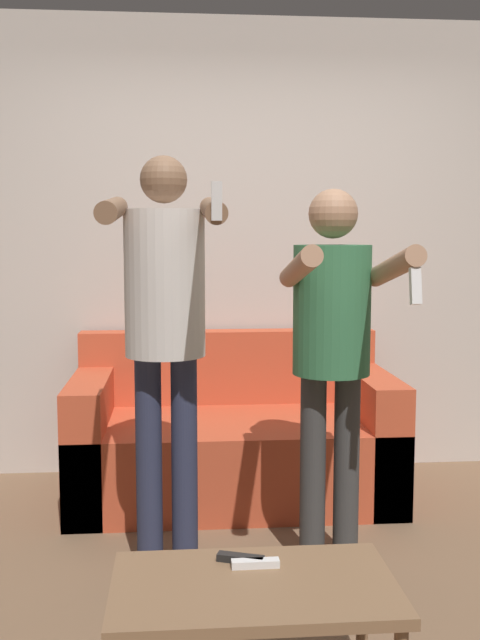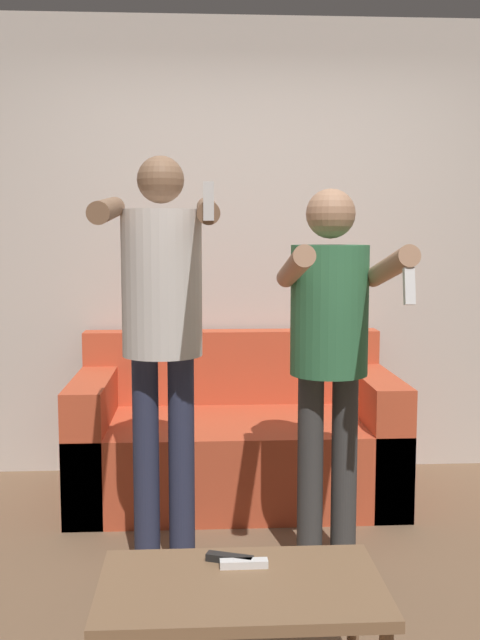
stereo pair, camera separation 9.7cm
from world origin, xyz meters
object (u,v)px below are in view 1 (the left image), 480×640
object	(u,v)px
person_standing_right	(333,335)
remote_near	(255,563)
person_standing_left	(165,313)
couch	(232,442)
coffee_table	(254,596)
remote_far	(241,558)

from	to	relation	value
person_standing_right	remote_near	world-z (taller)	person_standing_right
person_standing_left	person_standing_right	xyz separation A→B (m)	(0.70, -0.00, -0.10)
couch	coffee_table	xyz separation A→B (m)	(-0.08, -1.90, 0.06)
person_standing_left	person_standing_right	bearing A→B (deg)	-0.15
coffee_table	remote_near	distance (m)	0.12
coffee_table	remote_near	xyz separation A→B (m)	(0.01, 0.10, 0.06)
couch	remote_near	world-z (taller)	couch
couch	coffee_table	bearing A→B (deg)	-92.32
person_standing_left	coffee_table	bearing A→B (deg)	-73.86
person_standing_right	remote_far	size ratio (longest dim) A/B	10.57
person_standing_left	coffee_table	size ratio (longest dim) A/B	2.05
coffee_table	remote_far	xyz separation A→B (m)	(-0.03, 0.14, 0.06)
couch	remote_far	distance (m)	1.77
remote_far	couch	bearing A→B (deg)	86.57
couch	remote_far	size ratio (longest dim) A/B	11.29
remote_near	remote_far	distance (m)	0.06
remote_near	coffee_table	bearing A→B (deg)	-98.11
couch	person_standing_right	size ratio (longest dim) A/B	1.07
couch	coffee_table	world-z (taller)	couch
person_standing_right	coffee_table	world-z (taller)	person_standing_right
coffee_table	remote_near	world-z (taller)	remote_near
couch	person_standing_left	size ratio (longest dim) A/B	0.99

